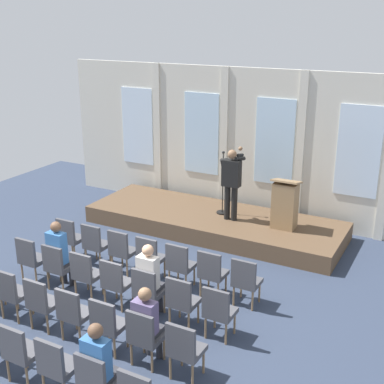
{
  "coord_description": "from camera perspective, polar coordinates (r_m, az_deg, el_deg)",
  "views": [
    {
      "loc": [
        5.0,
        -5.98,
        4.96
      ],
      "look_at": [
        0.14,
        3.13,
        1.42
      ],
      "focal_mm": 48.32,
      "sensor_mm": 36.0,
      "label": 1
    }
  ],
  "objects": [
    {
      "name": "chair_r3_c4",
      "position": [
        7.52,
        -14.73,
        -17.88
      ],
      "size": [
        0.46,
        0.44,
        0.94
      ],
      "color": "olive",
      "rests_on": "ground"
    },
    {
      "name": "mic_stand",
      "position": [
        12.47,
        3.38,
        -0.89
      ],
      "size": [
        0.28,
        0.28,
        1.55
      ],
      "color": "black",
      "rests_on": "stage_platform"
    },
    {
      "name": "chair_r0_c5",
      "position": [
        9.55,
        2.18,
        -8.69
      ],
      "size": [
        0.46,
        0.44,
        0.94
      ],
      "color": "olive",
      "rests_on": "ground"
    },
    {
      "name": "chair_r0_c4",
      "position": [
        9.83,
        -1.36,
        -7.85
      ],
      "size": [
        0.46,
        0.44,
        0.94
      ],
      "color": "olive",
      "rests_on": "ground"
    },
    {
      "name": "chair_r0_c2",
      "position": [
        10.49,
        -7.78,
        -6.23
      ],
      "size": [
        0.46,
        0.44,
        0.94
      ],
      "color": "olive",
      "rests_on": "ground"
    },
    {
      "name": "audience_r1_c1",
      "position": [
        10.06,
        -14.45,
        -6.4
      ],
      "size": [
        0.36,
        0.39,
        1.38
      ],
      "color": "#2D2D33",
      "rests_on": "ground"
    },
    {
      "name": "chair_r1_c0",
      "position": [
        10.54,
        -17.36,
        -6.84
      ],
      "size": [
        0.46,
        0.44,
        0.94
      ],
      "color": "olive",
      "rests_on": "ground"
    },
    {
      "name": "chair_r2_c5",
      "position": [
        7.87,
        -5.28,
        -15.38
      ],
      "size": [
        0.46,
        0.44,
        0.94
      ],
      "color": "olive",
      "rests_on": "ground"
    },
    {
      "name": "chair_r3_c3",
      "position": [
        7.92,
        -18.46,
        -16.17
      ],
      "size": [
        0.46,
        0.44,
        0.94
      ],
      "color": "olive",
      "rests_on": "ground"
    },
    {
      "name": "chair_r2_c4",
      "position": [
        8.21,
        -9.32,
        -14.0
      ],
      "size": [
        0.46,
        0.44,
        0.94
      ],
      "color": "olive",
      "rests_on": "ground"
    },
    {
      "name": "chair_r1_c3",
      "position": [
        9.33,
        -8.45,
        -9.64
      ],
      "size": [
        0.46,
        0.44,
        0.94
      ],
      "color": "olive",
      "rests_on": "ground"
    },
    {
      "name": "lectern",
      "position": [
        11.72,
        10.21,
        -1.36
      ],
      "size": [
        0.6,
        0.48,
        1.16
      ],
      "color": "#93724C",
      "rests_on": "stage_platform"
    },
    {
      "name": "chair_r1_c4",
      "position": [
        8.98,
        -4.94,
        -10.67
      ],
      "size": [
        0.46,
        0.44,
        0.94
      ],
      "color": "olive",
      "rests_on": "ground"
    },
    {
      "name": "chair_r0_c1",
      "position": [
        10.87,
        -10.67,
        -5.47
      ],
      "size": [
        0.46,
        0.44,
        0.94
      ],
      "color": "olive",
      "rests_on": "ground"
    },
    {
      "name": "audience_r2_c5",
      "position": [
        7.83,
        -4.98,
        -14.01
      ],
      "size": [
        0.36,
        0.39,
        1.28
      ],
      "color": "#2D2D33",
      "rests_on": "ground"
    },
    {
      "name": "audience_r3_c5",
      "position": [
        7.08,
        -10.19,
        -18.06
      ],
      "size": [
        0.36,
        0.39,
        1.33
      ],
      "color": "#2D2D33",
      "rests_on": "ground"
    },
    {
      "name": "chair_r0_c6",
      "position": [
        9.32,
        5.94,
        -9.55
      ],
      "size": [
        0.46,
        0.44,
        0.94
      ],
      "color": "olive",
      "rests_on": "ground"
    },
    {
      "name": "ground_plane",
      "position": [
        9.24,
        -10.26,
        -13.89
      ],
      "size": [
        15.25,
        15.25,
        0.0
      ],
      "primitive_type": "plane",
      "color": "#2D384C"
    },
    {
      "name": "speaker",
      "position": [
        11.9,
        4.38,
        1.39
      ],
      "size": [
        0.51,
        0.69,
        1.68
      ],
      "color": "black",
      "rests_on": "stage_platform"
    },
    {
      "name": "chair_r0_c3",
      "position": [
        10.14,
        -4.68,
        -7.02
      ],
      "size": [
        0.46,
        0.44,
        0.94
      ],
      "color": "olive",
      "rests_on": "ground"
    },
    {
      "name": "chair_r2_c3",
      "position": [
        8.58,
        -12.98,
        -12.68
      ],
      "size": [
        0.46,
        0.44,
        0.94
      ],
      "color": "olive",
      "rests_on": "ground"
    },
    {
      "name": "chair_r2_c2",
      "position": [
        8.99,
        -16.29,
        -11.44
      ],
      "size": [
        0.46,
        0.44,
        0.94
      ],
      "color": "olive",
      "rests_on": "ground"
    },
    {
      "name": "chair_r1_c5",
      "position": [
        8.68,
        -1.14,
        -11.74
      ],
      "size": [
        0.46,
        0.44,
        0.94
      ],
      "color": "olive",
      "rests_on": "ground"
    },
    {
      "name": "chair_r3_c5",
      "position": [
        7.15,
        -10.51,
        -19.69
      ],
      "size": [
        0.46,
        0.44,
        0.94
      ],
      "color": "olive",
      "rests_on": "ground"
    },
    {
      "name": "chair_r1_c6",
      "position": [
        8.42,
        2.94,
        -12.82
      ],
      "size": [
        0.46,
        0.44,
        0.94
      ],
      "color": "olive",
      "rests_on": "ground"
    },
    {
      "name": "chair_r1_c1",
      "position": [
        10.11,
        -14.64,
        -7.72
      ],
      "size": [
        0.46,
        0.44,
        0.94
      ],
      "color": "olive",
      "rests_on": "ground"
    },
    {
      "name": "chair_r2_c6",
      "position": [
        7.59,
        -0.85,
        -16.78
      ],
      "size": [
        0.46,
        0.44,
        0.94
      ],
      "color": "olive",
      "rests_on": "ground"
    },
    {
      "name": "chair_r1_c2",
      "position": [
        9.7,
        -11.68,
        -8.65
      ],
      "size": [
        0.46,
        0.44,
        0.94
      ],
      "color": "olive",
      "rests_on": "ground"
    },
    {
      "name": "chair_r0_c0",
      "position": [
        11.27,
        -13.35,
        -4.75
      ],
      "size": [
        0.46,
        0.44,
        0.94
      ],
      "color": "olive",
      "rests_on": "ground"
    },
    {
      "name": "stage_platform",
      "position": [
        12.57,
        2.42,
        -3.34
      ],
      "size": [
        6.19,
        2.08,
        0.41
      ],
      "primitive_type": "cube",
      "color": "brown",
      "rests_on": "ground"
    },
    {
      "name": "audience_r1_c4",
      "position": [
        8.94,
        -4.7,
        -9.27
      ],
      "size": [
        0.36,
        0.39,
        1.35
      ],
      "color": "#2D2D33",
      "rests_on": "ground"
    },
    {
      "name": "rear_partition",
      "position": [
        13.2,
        5.19,
        5.44
      ],
      "size": [
        9.99,
        0.14,
        3.78
      ],
      "color": "beige",
      "rests_on": "ground"
    },
    {
      "name": "chair_r2_c1",
      "position": [
        9.42,
        -19.28,
        -10.27
      ],
      "size": [
        0.46,
        0.44,
        0.94
      ],
      "color": "olive",
      "rests_on": "ground"
    }
  ]
}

